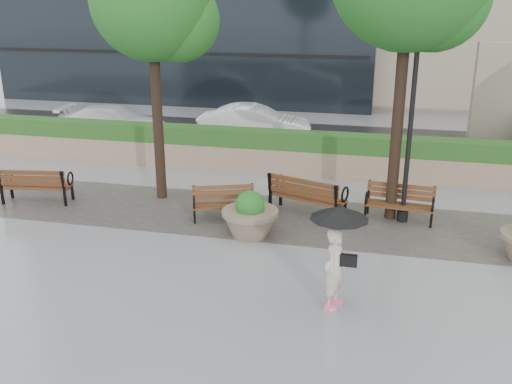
% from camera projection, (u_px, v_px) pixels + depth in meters
% --- Properties ---
extents(ground, '(100.00, 100.00, 0.00)m').
position_uv_depth(ground, '(287.00, 274.00, 11.76)').
color(ground, gray).
rests_on(ground, ground).
extents(cobble_strip, '(28.00, 3.20, 0.01)m').
position_uv_depth(cobble_strip, '(308.00, 220.00, 14.52)').
color(cobble_strip, '#383330').
rests_on(cobble_strip, ground).
extents(hedge_wall, '(24.00, 0.80, 1.35)m').
position_uv_depth(hedge_wall, '(327.00, 155.00, 17.98)').
color(hedge_wall, '#9F8066').
rests_on(hedge_wall, ground).
extents(asphalt_street, '(40.00, 7.00, 0.00)m').
position_uv_depth(asphalt_street, '(338.00, 145.00, 21.88)').
color(asphalt_street, black).
rests_on(asphalt_street, ground).
extents(bench_0, '(1.95, 1.01, 1.00)m').
position_uv_depth(bench_0, '(37.00, 192.00, 15.72)').
color(bench_0, '#552E18').
rests_on(bench_0, ground).
extents(bench_1, '(1.68, 1.12, 0.85)m').
position_uv_depth(bench_1, '(224.00, 210.00, 14.54)').
color(bench_1, '#552E18').
rests_on(bench_1, ground).
extents(bench_2, '(2.13, 1.40, 1.07)m').
position_uv_depth(bench_2, '(307.00, 204.00, 14.76)').
color(bench_2, '#552E18').
rests_on(bench_2, ground).
extents(bench_3, '(1.76, 0.84, 0.91)m').
position_uv_depth(bench_3, '(399.00, 211.00, 14.44)').
color(bench_3, '#552E18').
rests_on(bench_3, ground).
extents(planter_left, '(1.34, 1.34, 1.12)m').
position_uv_depth(planter_left, '(250.00, 218.00, 13.49)').
color(planter_left, '#7F6B56').
rests_on(planter_left, ground).
extents(lamppost, '(0.28, 0.28, 4.49)m').
position_uv_depth(lamppost, '(409.00, 145.00, 13.85)').
color(lamppost, black).
rests_on(lamppost, ground).
extents(tree_0, '(3.23, 3.09, 6.87)m').
position_uv_depth(tree_0, '(158.00, 6.00, 14.53)').
color(tree_0, black).
rests_on(tree_0, ground).
extents(car_left, '(4.54, 2.28, 1.26)m').
position_uv_depth(car_left, '(114.00, 122.00, 22.76)').
color(car_left, white).
rests_on(car_left, ground).
extents(car_right, '(4.45, 1.92, 1.43)m').
position_uv_depth(car_right, '(254.00, 124.00, 22.06)').
color(car_right, white).
rests_on(car_right, ground).
extents(pedestrian, '(1.06, 1.06, 1.95)m').
position_uv_depth(pedestrian, '(337.00, 247.00, 10.17)').
color(pedestrian, beige).
rests_on(pedestrian, ground).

